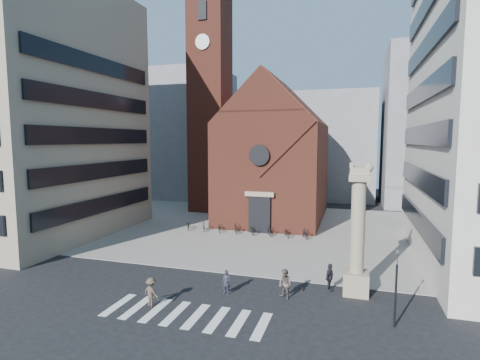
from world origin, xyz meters
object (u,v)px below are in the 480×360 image
(traffic_light, at_px, (396,286))
(scooter_0, at_px, (188,225))
(pedestrian_2, at_px, (330,277))
(lion_column, at_px, (357,243))
(pedestrian_1, at_px, (285,284))
(pedestrian_0, at_px, (226,282))

(traffic_light, relative_size, scooter_0, 2.37)
(scooter_0, bearing_deg, traffic_light, -63.70)
(pedestrian_2, bearing_deg, scooter_0, 71.01)
(pedestrian_2, xyz_separation_m, scooter_0, (-16.32, 12.91, -0.41))
(lion_column, relative_size, pedestrian_1, 4.52)
(scooter_0, bearing_deg, lion_column, -59.12)
(traffic_light, distance_m, pedestrian_2, 5.61)
(pedestrian_1, xyz_separation_m, scooter_0, (-13.68, 15.03, -0.43))
(pedestrian_0, height_order, scooter_0, pedestrian_0)
(pedestrian_0, bearing_deg, lion_column, 20.94)
(pedestrian_1, distance_m, scooter_0, 20.33)
(traffic_light, bearing_deg, pedestrian_0, 171.62)
(lion_column, distance_m, traffic_light, 4.62)
(traffic_light, bearing_deg, lion_column, 116.46)
(lion_column, distance_m, pedestrian_1, 5.43)
(traffic_light, distance_m, pedestrian_0, 10.37)
(lion_column, relative_size, scooter_0, 4.78)
(traffic_light, height_order, pedestrian_0, traffic_light)
(pedestrian_2, bearing_deg, pedestrian_1, 148.14)
(pedestrian_1, bearing_deg, scooter_0, 165.66)
(lion_column, bearing_deg, pedestrian_1, -153.95)
(pedestrian_1, bearing_deg, pedestrian_2, 72.13)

